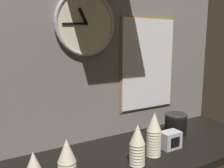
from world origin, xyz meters
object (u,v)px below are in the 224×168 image
menu_board (148,64)px  napkin_dispenser (170,140)px  cup_stack_center (137,144)px  cup_stack_center_right (154,134)px  bowl_stack_right (176,124)px  wall_clock (86,24)px  cup_stack_left (67,162)px

menu_board → napkin_dispenser: 0.50m
cup_stack_center → cup_stack_center_right: (0.13, 0.03, 0.01)m
cup_stack_center → bowl_stack_right: 0.44m
wall_clock → napkin_dispenser: bearing=-39.5°
bowl_stack_right → wall_clock: wall_clock is taller
wall_clock → menu_board: 0.50m
wall_clock → menu_board: wall_clock is taller
wall_clock → napkin_dispenser: 0.78m
bowl_stack_right → menu_board: 0.41m
cup_stack_center → wall_clock: wall_clock is taller
cup_stack_left → bowl_stack_right: bearing=11.7°
cup_stack_left → menu_board: size_ratio=0.33×
cup_stack_center → menu_board: bearing=46.3°
cup_stack_center_right → menu_board: menu_board is taller
cup_stack_center → wall_clock: (-0.10, 0.35, 0.57)m
cup_stack_center → napkin_dispenser: bearing=11.1°
cup_stack_left → wall_clock: 0.71m
bowl_stack_right → napkin_dispenser: bowl_stack_right is taller
cup_stack_center_right → napkin_dispenser: (0.13, 0.02, -0.07)m
menu_board → cup_stack_center_right: bearing=-123.4°
cup_stack_left → bowl_stack_right: 0.77m
cup_stack_left → cup_stack_center: (0.34, -0.01, 0.00)m
wall_clock → bowl_stack_right: bearing=-20.0°
cup_stack_left → cup_stack_center_right: (0.47, 0.03, 0.01)m
napkin_dispenser → cup_stack_left: bearing=-175.7°
napkin_dispenser → cup_stack_center_right: bearing=-172.6°
bowl_stack_right → napkin_dispenser: (-0.15, -0.11, -0.03)m
cup_stack_center → cup_stack_center_right: size_ratio=0.87×
cup_stack_center_right → wall_clock: bearing=125.8°
cup_stack_center_right → bowl_stack_right: (0.28, 0.13, -0.04)m
cup_stack_left → cup_stack_center_right: cup_stack_center_right is taller
bowl_stack_right → napkin_dispenser: size_ratio=1.32×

